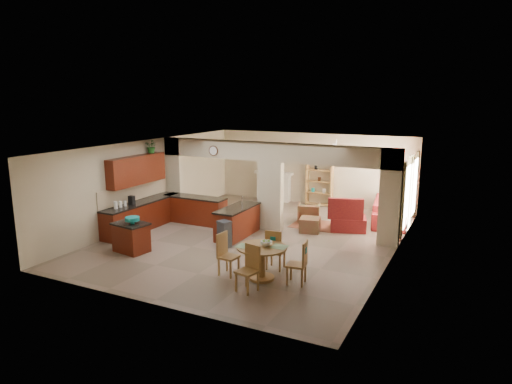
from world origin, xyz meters
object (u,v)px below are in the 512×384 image
at_px(kitchen_island, 131,237).
at_px(armchair, 309,213).
at_px(sofa, 390,211).
at_px(dining_table, 262,258).

distance_m(kitchen_island, armchair, 5.99).
bearing_deg(sofa, armchair, 109.66).
height_order(kitchen_island, armchair, kitchen_island).
xyz_separation_m(kitchen_island, dining_table, (4.05, -0.16, 0.11)).
xyz_separation_m(dining_table, sofa, (1.78, 6.39, -0.13)).
height_order(dining_table, sofa, dining_table).
relative_size(dining_table, sofa, 0.43).
height_order(kitchen_island, sofa, kitchen_island).
height_order(dining_table, armchair, dining_table).
bearing_deg(armchair, sofa, -170.05).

